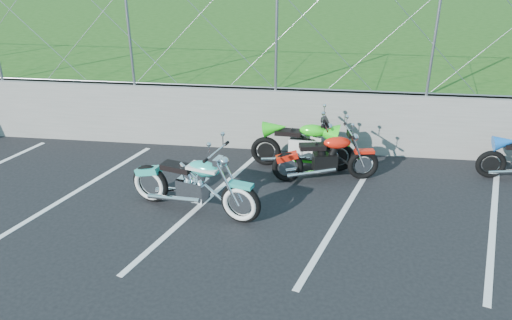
# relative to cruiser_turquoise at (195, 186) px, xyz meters

# --- Properties ---
(ground) EXTENTS (90.00, 90.00, 0.00)m
(ground) POSITION_rel_cruiser_turquoise_xyz_m (0.05, -0.69, -0.48)
(ground) COLOR black
(ground) RESTS_ON ground
(retaining_wall) EXTENTS (30.00, 0.22, 1.30)m
(retaining_wall) POSITION_rel_cruiser_turquoise_xyz_m (0.05, 2.81, 0.17)
(retaining_wall) COLOR slate
(retaining_wall) RESTS_ON ground
(grass_field) EXTENTS (30.00, 20.00, 1.30)m
(grass_field) POSITION_rel_cruiser_turquoise_xyz_m (0.05, 12.81, 0.17)
(grass_field) COLOR #1F4913
(grass_field) RESTS_ON ground
(chain_link_fence) EXTENTS (28.00, 0.03, 2.00)m
(chain_link_fence) POSITION_rel_cruiser_turquoise_xyz_m (0.05, 2.81, 1.82)
(chain_link_fence) COLOR gray
(chain_link_fence) RESTS_ON retaining_wall
(parking_lines) EXTENTS (18.29, 4.31, 0.01)m
(parking_lines) POSITION_rel_cruiser_turquoise_xyz_m (1.25, 0.31, -0.47)
(parking_lines) COLOR silver
(parking_lines) RESTS_ON ground
(cruiser_turquoise) EXTENTS (2.33, 0.87, 1.19)m
(cruiser_turquoise) POSITION_rel_cruiser_turquoise_xyz_m (0.00, 0.00, 0.00)
(cruiser_turquoise) COLOR black
(cruiser_turquoise) RESTS_ON ground
(naked_orange) EXTENTS (1.99, 0.67, 1.00)m
(naked_orange) POSITION_rel_cruiser_turquoise_xyz_m (2.16, 1.44, -0.05)
(naked_orange) COLOR black
(naked_orange) RESTS_ON ground
(sportbike_green) EXTENTS (2.04, 0.73, 1.06)m
(sportbike_green) POSITION_rel_cruiser_turquoise_xyz_m (1.70, 1.91, -0.02)
(sportbike_green) COLOR black
(sportbike_green) RESTS_ON ground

